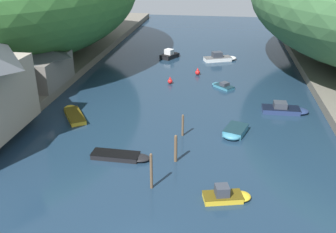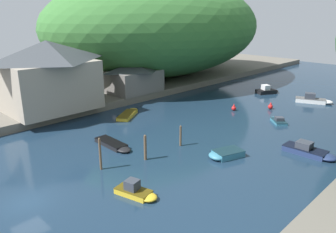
{
  "view_description": "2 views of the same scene",
  "coord_description": "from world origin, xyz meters",
  "px_view_note": "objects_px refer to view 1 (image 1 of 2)",
  "views": [
    {
      "loc": [
        4.5,
        -17.85,
        18.26
      ],
      "look_at": [
        -0.87,
        18.34,
        1.73
      ],
      "focal_mm": 40.0,
      "sensor_mm": 36.0,
      "label": 1
    },
    {
      "loc": [
        24.33,
        -8.38,
        14.62
      ],
      "look_at": [
        -2.54,
        18.84,
        2.47
      ],
      "focal_mm": 35.0,
      "sensor_mm": 36.0,
      "label": 2
    }
  ],
  "objects_px": {
    "boat_small_dinghy": "(221,58)",
    "boat_mid_channel": "(73,114)",
    "boat_cabin_cruiser": "(222,86)",
    "boat_red_skiff": "(234,132)",
    "boat_far_upstream": "(171,55)",
    "channel_buoy_far": "(198,72)",
    "boat_open_rowboat": "(227,196)",
    "boathouse_shed": "(38,64)",
    "boat_navy_launch": "(285,109)",
    "boat_far_right_bank": "(123,156)",
    "channel_buoy_near": "(170,81)"
  },
  "relations": [
    {
      "from": "boat_far_right_bank",
      "to": "boat_cabin_cruiser",
      "type": "xyz_separation_m",
      "value": [
        9.04,
        21.46,
        0.01
      ]
    },
    {
      "from": "boat_red_skiff",
      "to": "boat_far_upstream",
      "type": "relative_size",
      "value": 0.89
    },
    {
      "from": "boat_small_dinghy",
      "to": "boat_cabin_cruiser",
      "type": "height_order",
      "value": "boat_small_dinghy"
    },
    {
      "from": "boat_mid_channel",
      "to": "channel_buoy_far",
      "type": "distance_m",
      "value": 22.36
    },
    {
      "from": "boat_navy_launch",
      "to": "boat_far_upstream",
      "type": "bearing_deg",
      "value": -143.49
    },
    {
      "from": "boat_mid_channel",
      "to": "boat_far_upstream",
      "type": "bearing_deg",
      "value": 41.37
    },
    {
      "from": "boat_far_right_bank",
      "to": "boat_far_upstream",
      "type": "distance_m",
      "value": 36.18
    },
    {
      "from": "boat_mid_channel",
      "to": "boat_red_skiff",
      "type": "bearing_deg",
      "value": -39.52
    },
    {
      "from": "boat_navy_launch",
      "to": "boat_far_right_bank",
      "type": "bearing_deg",
      "value": -51.86
    },
    {
      "from": "boat_small_dinghy",
      "to": "boat_far_upstream",
      "type": "height_order",
      "value": "boat_far_upstream"
    },
    {
      "from": "boat_navy_launch",
      "to": "boat_far_upstream",
      "type": "xyz_separation_m",
      "value": [
        -17.23,
        22.68,
        0.09
      ]
    },
    {
      "from": "boathouse_shed",
      "to": "channel_buoy_far",
      "type": "height_order",
      "value": "boathouse_shed"
    },
    {
      "from": "boat_far_right_bank",
      "to": "boat_open_rowboat",
      "type": "xyz_separation_m",
      "value": [
        9.81,
        -4.98,
        0.14
      ]
    },
    {
      "from": "boat_navy_launch",
      "to": "channel_buoy_near",
      "type": "relative_size",
      "value": 5.13
    },
    {
      "from": "boathouse_shed",
      "to": "channel_buoy_near",
      "type": "distance_m",
      "value": 18.59
    },
    {
      "from": "boat_mid_channel",
      "to": "boat_cabin_cruiser",
      "type": "height_order",
      "value": "boat_cabin_cruiser"
    },
    {
      "from": "boat_navy_launch",
      "to": "boathouse_shed",
      "type": "bearing_deg",
      "value": -95.25
    },
    {
      "from": "boat_far_right_bank",
      "to": "boat_red_skiff",
      "type": "height_order",
      "value": "boat_red_skiff"
    },
    {
      "from": "boathouse_shed",
      "to": "boat_navy_launch",
      "type": "distance_m",
      "value": 32.91
    },
    {
      "from": "boat_cabin_cruiser",
      "to": "boat_open_rowboat",
      "type": "bearing_deg",
      "value": -134.29
    },
    {
      "from": "boat_open_rowboat",
      "to": "channel_buoy_near",
      "type": "relative_size",
      "value": 3.75
    },
    {
      "from": "boat_small_dinghy",
      "to": "boat_cabin_cruiser",
      "type": "bearing_deg",
      "value": -20.14
    },
    {
      "from": "boathouse_shed",
      "to": "boat_far_upstream",
      "type": "xyz_separation_m",
      "value": [
        15.39,
        20.1,
        -3.41
      ]
    },
    {
      "from": "boat_far_right_bank",
      "to": "channel_buoy_near",
      "type": "xyz_separation_m",
      "value": [
        1.42,
        21.91,
        0.17
      ]
    },
    {
      "from": "boat_small_dinghy",
      "to": "channel_buoy_near",
      "type": "bearing_deg",
      "value": -50.06
    },
    {
      "from": "boat_small_dinghy",
      "to": "boat_far_upstream",
      "type": "xyz_separation_m",
      "value": [
        -9.01,
        0.79,
        0.01
      ]
    },
    {
      "from": "boat_navy_launch",
      "to": "boat_mid_channel",
      "type": "xyz_separation_m",
      "value": [
        -25.08,
        -4.69,
        -0.17
      ]
    },
    {
      "from": "boat_open_rowboat",
      "to": "channel_buoy_far",
      "type": "bearing_deg",
      "value": 174.5
    },
    {
      "from": "boat_far_upstream",
      "to": "boat_cabin_cruiser",
      "type": "xyz_separation_m",
      "value": [
        9.53,
        -14.71,
        -0.24
      ]
    },
    {
      "from": "boat_small_dinghy",
      "to": "boat_mid_channel",
      "type": "xyz_separation_m",
      "value": [
        -16.86,
        -26.58,
        -0.25
      ]
    },
    {
      "from": "boat_open_rowboat",
      "to": "boat_mid_channel",
      "type": "height_order",
      "value": "boat_open_rowboat"
    },
    {
      "from": "boat_cabin_cruiser",
      "to": "boat_navy_launch",
      "type": "bearing_deg",
      "value": -91.94
    },
    {
      "from": "boat_far_upstream",
      "to": "channel_buoy_near",
      "type": "height_order",
      "value": "boat_far_upstream"
    },
    {
      "from": "boat_red_skiff",
      "to": "boat_cabin_cruiser",
      "type": "xyz_separation_m",
      "value": [
        -1.51,
        14.94,
        -0.09
      ]
    },
    {
      "from": "boathouse_shed",
      "to": "boat_small_dinghy",
      "type": "bearing_deg",
      "value": 38.34
    },
    {
      "from": "boat_small_dinghy",
      "to": "boat_cabin_cruiser",
      "type": "distance_m",
      "value": 13.93
    },
    {
      "from": "boat_mid_channel",
      "to": "channel_buoy_far",
      "type": "relative_size",
      "value": 5.16
    },
    {
      "from": "boat_mid_channel",
      "to": "boathouse_shed",
      "type": "bearing_deg",
      "value": 103.4
    },
    {
      "from": "boat_red_skiff",
      "to": "boat_far_upstream",
      "type": "height_order",
      "value": "boat_far_upstream"
    },
    {
      "from": "channel_buoy_far",
      "to": "boat_open_rowboat",
      "type": "bearing_deg",
      "value": -81.54
    },
    {
      "from": "boat_cabin_cruiser",
      "to": "boat_mid_channel",
      "type": "bearing_deg",
      "value": 170.11
    },
    {
      "from": "boat_far_upstream",
      "to": "boat_mid_channel",
      "type": "distance_m",
      "value": 28.47
    },
    {
      "from": "boat_navy_launch",
      "to": "channel_buoy_near",
      "type": "distance_m",
      "value": 17.48
    },
    {
      "from": "boat_small_dinghy",
      "to": "boat_open_rowboat",
      "type": "relative_size",
      "value": 1.52
    },
    {
      "from": "boat_red_skiff",
      "to": "boat_cabin_cruiser",
      "type": "height_order",
      "value": "boat_cabin_cruiser"
    },
    {
      "from": "boathouse_shed",
      "to": "boat_far_upstream",
      "type": "distance_m",
      "value": 25.54
    },
    {
      "from": "boat_far_upstream",
      "to": "boat_cabin_cruiser",
      "type": "distance_m",
      "value": 17.53
    },
    {
      "from": "channel_buoy_far",
      "to": "boat_cabin_cruiser",
      "type": "bearing_deg",
      "value": -52.95
    },
    {
      "from": "boat_small_dinghy",
      "to": "channel_buoy_near",
      "type": "height_order",
      "value": "boat_small_dinghy"
    },
    {
      "from": "boat_red_skiff",
      "to": "boat_cabin_cruiser",
      "type": "distance_m",
      "value": 15.01
    }
  ]
}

